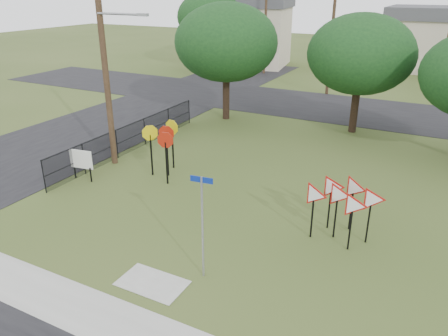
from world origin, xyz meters
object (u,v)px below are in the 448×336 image
at_px(stop_sign_cluster, 164,138).
at_px(info_board, 81,160).
at_px(yield_sign_cluster, 343,197).
at_px(street_name_sign, 202,222).

distance_m(stop_sign_cluster, info_board, 3.78).
bearing_deg(info_board, yield_sign_cluster, 2.41).
distance_m(street_name_sign, yield_sign_cluster, 5.13).
bearing_deg(street_name_sign, stop_sign_cluster, 132.86).
height_order(stop_sign_cluster, yield_sign_cluster, stop_sign_cluster).
bearing_deg(stop_sign_cluster, yield_sign_cluster, -11.22).
bearing_deg(stop_sign_cluster, info_board, -144.27).
bearing_deg(yield_sign_cluster, info_board, -177.59).
distance_m(street_name_sign, info_board, 9.12).
xyz_separation_m(street_name_sign, yield_sign_cluster, (3.08, 4.09, -0.30)).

